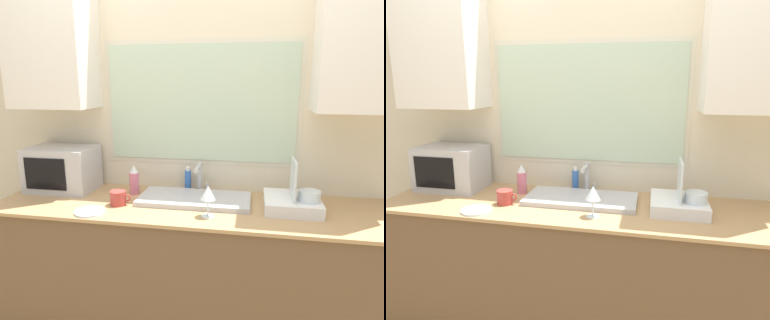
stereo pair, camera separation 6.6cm
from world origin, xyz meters
TOP-DOWN VIEW (x-y plane):
  - countertop at (0.00, 0.31)m, footprint 2.37×0.66m
  - wall_back at (0.00, 0.62)m, footprint 6.00×0.38m
  - sink_basin at (0.01, 0.37)m, footprint 0.67×0.32m
  - faucet at (0.01, 0.54)m, footprint 0.08×0.17m
  - microwave at (-0.91, 0.45)m, footprint 0.43×0.31m
  - dish_rack at (0.59, 0.34)m, footprint 0.31×0.33m
  - spray_bottle at (-0.40, 0.44)m, footprint 0.06×0.06m
  - soap_bottle at (-0.08, 0.58)m, footprint 0.04×0.04m
  - mug_near_sink at (-0.43, 0.23)m, footprint 0.13×0.09m
  - wine_glass at (0.12, 0.15)m, footprint 0.08×0.08m
  - small_plate at (-0.54, 0.08)m, footprint 0.17×0.17m

SIDE VIEW (x-z plane):
  - countertop at x=0.00m, z-range 0.00..0.90m
  - small_plate at x=-0.54m, z-range 0.89..0.91m
  - sink_basin at x=0.01m, z-range 0.89..0.92m
  - mug_near_sink at x=-0.43m, z-range 0.89..0.98m
  - dish_rack at x=0.59m, z-range 0.80..1.09m
  - soap_bottle at x=-0.08m, z-range 0.89..1.05m
  - spray_bottle at x=-0.40m, z-range 0.89..1.08m
  - faucet at x=0.01m, z-range 0.92..1.11m
  - wine_glass at x=0.12m, z-range 0.94..1.11m
  - microwave at x=-0.91m, z-range 0.89..1.19m
  - wall_back at x=0.00m, z-range 0.11..2.71m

